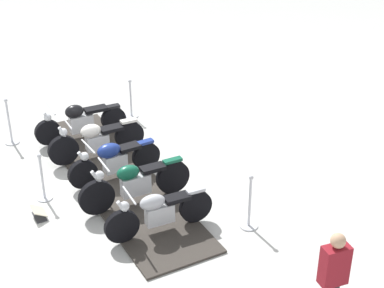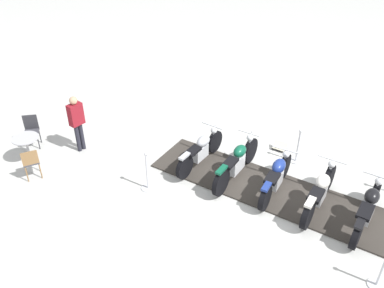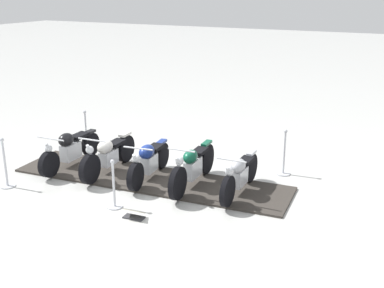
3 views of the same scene
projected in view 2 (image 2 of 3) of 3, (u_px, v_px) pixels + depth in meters
ground_plane at (274, 192)px, 10.32m from camera, size 80.00×80.00×0.00m
display_platform at (274, 191)px, 10.31m from camera, size 2.03×6.62×0.05m
motorcycle_black at (368, 208)px, 9.12m from camera, size 2.24×0.75×0.91m
motorcycle_cream at (320, 191)px, 9.59m from camera, size 2.25×0.69×1.00m
motorcycle_navy at (277, 176)px, 10.07m from camera, size 2.09×0.69×0.92m
motorcycle_forest at (237, 162)px, 10.53m from camera, size 2.33×0.60×1.04m
motorcycle_chrome at (201, 150)px, 11.02m from camera, size 2.11×0.63×0.95m
stanchion_right_mid at (297, 151)px, 11.23m from camera, size 0.32×0.32×1.03m
stanchion_left_front at (380, 275)px, 7.84m from camera, size 0.35×0.35×1.03m
stanchion_left_rear at (147, 178)px, 10.26m from camera, size 0.35×0.35×1.11m
info_placard at (279, 148)px, 11.83m from camera, size 0.28×0.43×0.22m
cafe_table at (27, 144)px, 11.10m from camera, size 0.71×0.71×0.77m
cafe_chair_near_table at (31, 161)px, 10.51m from camera, size 0.54×0.54×0.90m
cafe_chair_across_table at (31, 129)px, 11.80m from camera, size 0.57×0.57×0.94m
bystander_person at (77, 119)px, 11.33m from camera, size 0.41×0.25×1.70m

